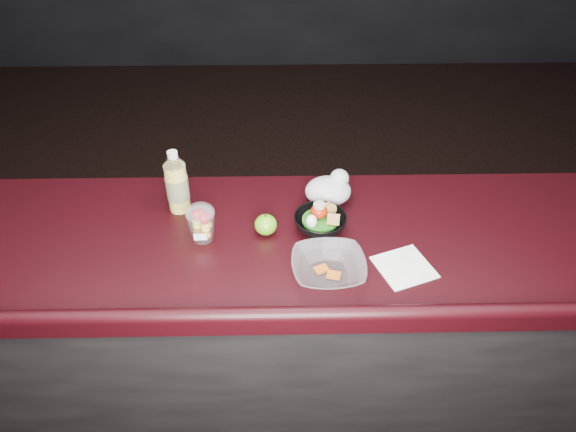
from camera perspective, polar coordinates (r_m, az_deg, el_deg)
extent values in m
cube|color=black|center=(2.24, -1.37, -12.42)|extent=(4.00, 0.65, 0.98)
cube|color=black|center=(1.87, -1.60, -2.59)|extent=(4.06, 0.71, 0.04)
cylinder|color=yellow|center=(1.96, -11.17, 2.85)|extent=(0.07, 0.07, 0.18)
cylinder|color=white|center=(1.96, -11.17, 2.85)|extent=(0.08, 0.08, 0.18)
cone|color=white|center=(1.90, -11.56, 5.46)|extent=(0.07, 0.07, 0.03)
cylinder|color=white|center=(1.89, -11.67, 6.13)|extent=(0.03, 0.03, 0.02)
cylinder|color=#072D99|center=(1.96, -11.17, 2.85)|extent=(0.08, 0.08, 0.09)
ellipsoid|color=white|center=(1.81, -8.94, 0.35)|extent=(0.10, 0.10, 0.05)
ellipsoid|color=#4D890F|center=(1.86, -2.28, -0.88)|extent=(0.08, 0.08, 0.07)
cylinder|color=black|center=(1.83, -2.31, 0.02)|extent=(0.01, 0.01, 0.01)
ellipsoid|color=silver|center=(1.99, 4.09, 2.55)|extent=(0.16, 0.13, 0.10)
sphere|color=silver|center=(1.99, 5.24, 3.81)|extent=(0.07, 0.07, 0.07)
imported|color=black|center=(1.88, 3.29, -0.69)|extent=(0.19, 0.19, 0.05)
cylinder|color=#0F470C|center=(1.87, 3.30, -0.42)|extent=(0.12, 0.12, 0.01)
ellipsoid|color=#A11D06|center=(1.86, 3.17, 0.48)|extent=(0.06, 0.06, 0.05)
cylinder|color=beige|center=(1.85, 3.20, 1.10)|extent=(0.04, 0.04, 0.01)
ellipsoid|color=white|center=(1.84, 2.40, -0.53)|extent=(0.04, 0.04, 0.05)
imported|color=silver|center=(1.72, 4.14, -5.28)|extent=(0.24, 0.24, 0.06)
cube|color=#990F0C|center=(1.73, 3.39, -5.41)|extent=(0.05, 0.05, 0.01)
cube|color=#990F0C|center=(1.72, 4.68, -6.00)|extent=(0.05, 0.04, 0.01)
cube|color=white|center=(1.79, 11.72, -5.11)|extent=(0.21, 0.21, 0.00)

